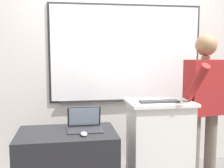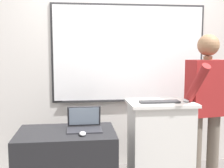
{
  "view_description": "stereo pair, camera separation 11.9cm",
  "coord_description": "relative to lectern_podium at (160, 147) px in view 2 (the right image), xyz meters",
  "views": [
    {
      "loc": [
        -0.66,
        -2.19,
        1.47
      ],
      "look_at": [
        -0.21,
        0.53,
        1.14
      ],
      "focal_mm": 45.0,
      "sensor_mm": 36.0,
      "label": 1
    },
    {
      "loc": [
        -0.55,
        -2.2,
        1.47
      ],
      "look_at": [
        -0.21,
        0.53,
        1.14
      ],
      "focal_mm": 45.0,
      "sensor_mm": 36.0,
      "label": 2
    }
  ],
  "objects": [
    {
      "name": "lectern_podium",
      "position": [
        0.0,
        0.0,
        0.0
      ],
      "size": [
        0.66,
        0.48,
        0.96
      ],
      "color": "silver",
      "rests_on": "ground_plane"
    },
    {
      "name": "person_presenter",
      "position": [
        0.52,
        0.06,
        0.47
      ],
      "size": [
        0.57,
        0.57,
        1.64
      ],
      "rotation": [
        0.0,
        0.0,
        0.18
      ],
      "color": "brown",
      "rests_on": "ground_plane"
    },
    {
      "name": "side_desk",
      "position": [
        -0.95,
        -0.12,
        -0.12
      ],
      "size": [
        0.92,
        0.6,
        0.71
      ],
      "color": "black",
      "rests_on": "ground_plane"
    },
    {
      "name": "laptop",
      "position": [
        -0.78,
        -0.05,
        0.3
      ],
      "size": [
        0.33,
        0.26,
        0.21
      ],
      "color": "#28282D",
      "rests_on": "side_desk"
    },
    {
      "name": "computer_mouse_by_laptop",
      "position": [
        -0.8,
        -0.26,
        0.25
      ],
      "size": [
        0.06,
        0.1,
        0.03
      ],
      "color": "#BCBCC1",
      "rests_on": "side_desk"
    },
    {
      "name": "computer_mouse_by_keyboard",
      "position": [
        0.25,
        -0.05,
        0.49
      ],
      "size": [
        0.06,
        0.1,
        0.03
      ],
      "color": "#BCBCC1",
      "rests_on": "lectern_podium"
    },
    {
      "name": "wireless_keyboard",
      "position": [
        -0.03,
        -0.06,
        0.49
      ],
      "size": [
        0.4,
        0.12,
        0.02
      ],
      "color": "#2D2D30",
      "rests_on": "lectern_podium"
    },
    {
      "name": "back_wall",
      "position": [
        -0.28,
        0.79,
        0.91
      ],
      "size": [
        6.4,
        0.17,
        2.78
      ],
      "color": "silver",
      "rests_on": "ground_plane"
    }
  ]
}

